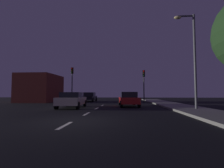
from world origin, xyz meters
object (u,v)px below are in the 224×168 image
Objects in this scene: car_adjacent_lane at (72,100)px; street_lamp_right at (192,53)px; traffic_signal_left at (72,78)px; traffic_signal_right at (144,80)px; car_oncoming_far at (89,97)px; car_stopped_ahead at (128,99)px.

street_lamp_right is at bearing -9.55° from car_adjacent_lane.
traffic_signal_left is 9.32m from car_adjacent_lane.
street_lamp_right is at bearing -38.59° from traffic_signal_left.
traffic_signal_right is at bearing 48.68° from car_adjacent_lane.
traffic_signal_left is 1.16× the size of car_oncoming_far.
car_stopped_ahead is at bearing 23.81° from car_adjacent_lane.
traffic_signal_left is at bearing -113.64° from car_oncoming_far.
street_lamp_right is (2.48, -10.11, 1.23)m from traffic_signal_right.
car_adjacent_lane is (-7.42, -8.44, -2.47)m from traffic_signal_right.
car_stopped_ahead is 11.83m from car_oncoming_far.
car_oncoming_far is at bearing 121.49° from car_stopped_ahead.
traffic_signal_right is at bearing 103.78° from street_lamp_right.
car_stopped_ahead is (-2.31, -6.18, -2.46)m from traffic_signal_right.
traffic_signal_right is 11.51m from car_adjacent_lane.
traffic_signal_right is 1.04× the size of car_oncoming_far.
car_oncoming_far is (1.71, 3.90, -2.78)m from traffic_signal_left.
traffic_signal_right is 0.99× the size of car_stopped_ahead.
car_stopped_ahead is at bearing -38.12° from traffic_signal_left.
car_stopped_ahead is 1.06× the size of car_adjacent_lane.
street_lamp_right reaches higher than car_stopped_ahead.
street_lamp_right is (10.96, -14.01, 3.68)m from car_oncoming_far.
street_lamp_right reaches higher than car_oncoming_far.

